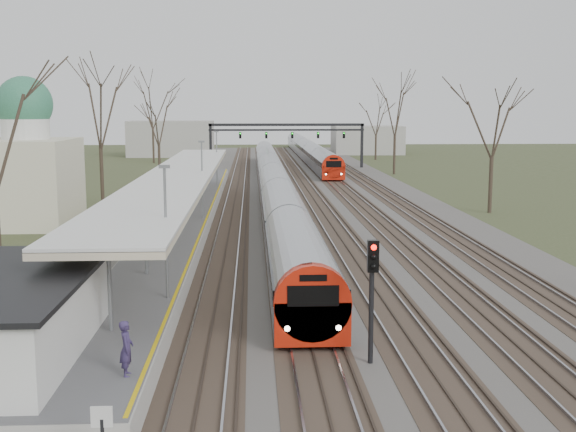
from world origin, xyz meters
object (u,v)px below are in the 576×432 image
train_near (273,179)px  train_far (308,150)px  signal_post (372,283)px  passenger (126,349)px

train_near → train_far: same height
train_far → signal_post: bearing=-93.2°
train_near → train_far: 48.69m
signal_post → passenger: bearing=-156.7°
train_far → passenger: size_ratio=48.84×
train_far → passenger: (-12.36, -97.25, 0.29)m
passenger → signal_post: signal_post is taller
passenger → train_far: bearing=-11.6°
train_near → passenger: train_near is taller
train_near → passenger: size_ratio=58.58×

